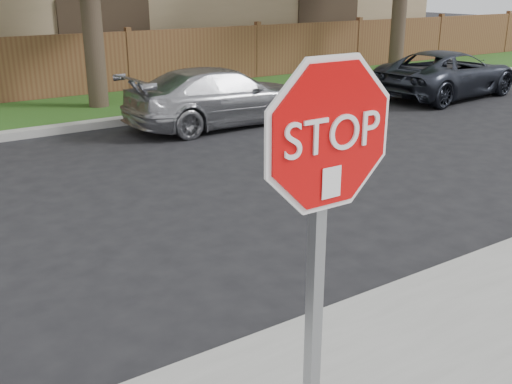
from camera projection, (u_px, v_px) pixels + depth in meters
ground at (224, 355)px, 4.75m from camera, size 90.00×90.00×0.00m
stop_sign at (324, 200)px, 2.82m from camera, size 1.01×0.13×2.55m
sedan_right at (221, 97)px, 12.17m from camera, size 4.08×1.73×1.17m
sedan_far_right at (447, 74)px, 15.20m from camera, size 4.38×2.36×1.17m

